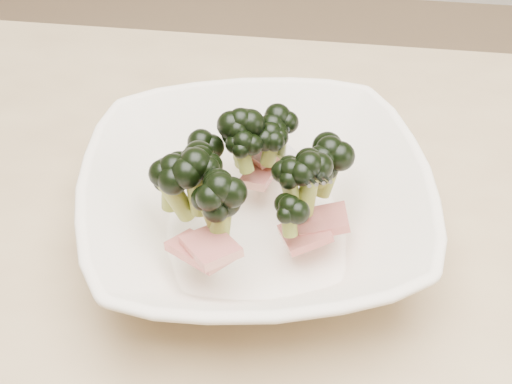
% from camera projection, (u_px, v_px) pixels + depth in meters
% --- Properties ---
extents(broccoli_dish, '(0.33, 0.33, 0.11)m').
position_uv_depth(broccoli_dish, '(254.00, 201.00, 0.57)').
color(broccoli_dish, '#F5E5CF').
rests_on(broccoli_dish, dining_table).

